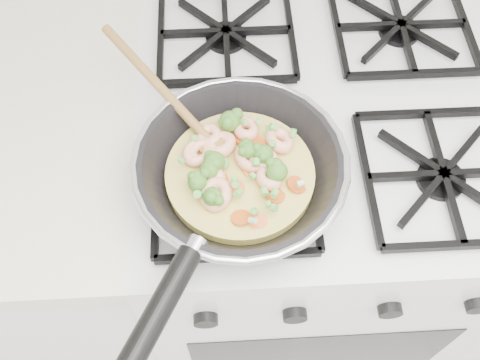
{
  "coord_description": "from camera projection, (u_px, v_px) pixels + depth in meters",
  "views": [
    {
      "loc": [
        -0.16,
        1.15,
        1.59
      ],
      "look_at": [
        -0.14,
        1.55,
        0.93
      ],
      "focal_mm": 41.41,
      "sensor_mm": 36.0,
      "label": 1
    }
  ],
  "objects": [
    {
      "name": "skillet",
      "position": [
        237.0,
        172.0,
        0.75
      ],
      "size": [
        0.34,
        0.51,
        0.1
      ],
      "rotation": [
        0.0,
        0.0,
        -0.33
      ],
      "color": "black",
      "rests_on": "stove"
    },
    {
      "name": "stove",
      "position": [
        299.0,
        227.0,
        1.26
      ],
      "size": [
        0.6,
        0.6,
        0.92
      ],
      "color": "white",
      "rests_on": "ground"
    }
  ]
}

